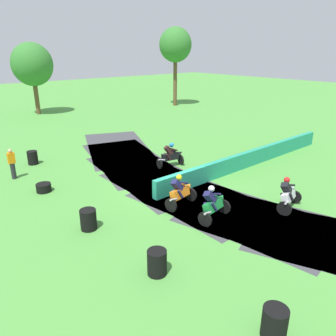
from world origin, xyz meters
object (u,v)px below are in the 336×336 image
Objects in this scene: motorcycle_fourth_white at (289,194)px; tire_stack_mid_a at (44,188)px; track_marshal at (12,164)px; tire_stack_extra_a at (274,323)px; tire_stack_far at (157,262)px; motorcycle_trailing_green at (214,203)px; motorcycle_lead_black at (171,155)px; tire_stack_near at (33,158)px; tire_stack_mid_b at (88,220)px; motorcycle_chase_orange at (181,191)px.

motorcycle_fourth_white is 2.41× the size of tire_stack_mid_a.
tire_stack_extra_a is at bearing -83.79° from track_marshal.
tire_stack_far reaches higher than tire_stack_mid_a.
motorcycle_trailing_green is at bearing -63.40° from track_marshal.
motorcycle_lead_black reaches higher than tire_stack_near.
tire_stack_far is at bearing -87.61° from tire_stack_mid_a.
tire_stack_far is 3.65m from tire_stack_extra_a.
tire_stack_extra_a is (1.01, -11.86, 0.20)m from tire_stack_mid_a.
tire_stack_mid_b is at bearing -154.40° from motorcycle_lead_black.
motorcycle_chase_orange is (-2.95, -4.07, -0.02)m from motorcycle_lead_black.
track_marshal is at bearing 102.05° from tire_stack_mid_a.
motorcycle_trailing_green is 2.40× the size of tire_stack_mid_a.
tire_stack_far is at bearing -92.98° from tire_stack_near.
motorcycle_lead_black is at bearing 25.60° from tire_stack_mid_b.
motorcycle_fourth_white is at bearing -24.92° from motorcycle_trailing_green.
tire_stack_near is (-3.26, 11.34, -0.23)m from motorcycle_trailing_green.
motorcycle_trailing_green reaches higher than tire_stack_mid_a.
tire_stack_mid_b is (-7.36, 3.88, -0.24)m from motorcycle_fourth_white.
motorcycle_chase_orange reaches higher than tire_stack_extra_a.
motorcycle_chase_orange is 2.09× the size of tire_stack_extra_a.
motorcycle_fourth_white reaches higher than tire_stack_mid_b.
motorcycle_fourth_white reaches higher than motorcycle_trailing_green.
motorcycle_chase_orange is at bearing -10.02° from tire_stack_mid_b.
motorcycle_trailing_green is 2.09× the size of tire_stack_far.
motorcycle_chase_orange reaches higher than tire_stack_mid_a.
track_marshal is (-0.91, 10.94, 0.42)m from tire_stack_far.
tire_stack_mid_a is at bearing 90.12° from tire_stack_mid_b.
motorcycle_lead_black is 9.72m from tire_stack_far.
motorcycle_trailing_green is at bearing -115.32° from motorcycle_lead_black.
tire_stack_extra_a is (-5.99, -10.67, -0.26)m from motorcycle_lead_black.
motorcycle_chase_orange is 4.78m from tire_stack_far.
track_marshal is (-4.83, 9.65, 0.18)m from motorcycle_trailing_green.
tire_stack_mid_b is at bearing -85.42° from track_marshal.
motorcycle_lead_black is 1.03× the size of motorcycle_chase_orange.
motorcycle_trailing_green is 2.09× the size of tire_stack_near.
tire_stack_mid_b is at bearing -89.88° from tire_stack_mid_a.
tire_stack_extra_a reaches higher than tire_stack_mid_a.
motorcycle_chase_orange is at bearing -72.41° from tire_stack_near.
track_marshal is at bearing -132.87° from tire_stack_near.
motorcycle_chase_orange reaches higher than tire_stack_mid_b.
motorcycle_lead_black reaches higher than motorcycle_fourth_white.
tire_stack_near and tire_stack_far have the same top height.
tire_stack_far is at bearing -85.22° from track_marshal.
track_marshal is (-0.58, 7.21, 0.42)m from tire_stack_mid_b.
motorcycle_fourth_white is 2.10× the size of tire_stack_far.
tire_stack_mid_a is at bearing 121.39° from motorcycle_trailing_green.
track_marshal is at bearing 116.60° from motorcycle_trailing_green.
track_marshal reaches higher than tire_stack_mid_a.
motorcycle_lead_black is 8.18m from tire_stack_near.
tire_stack_far is at bearing -133.25° from motorcycle_lead_black.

